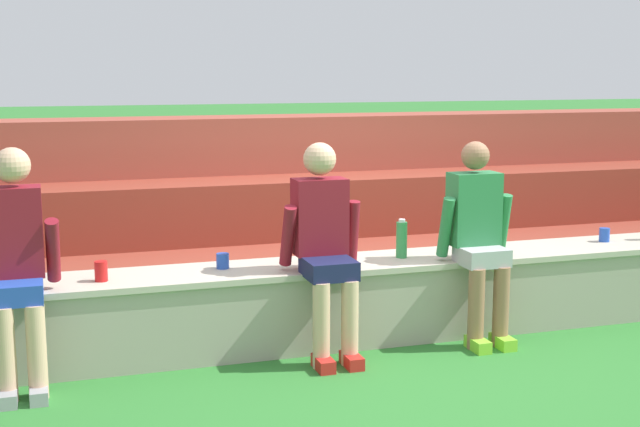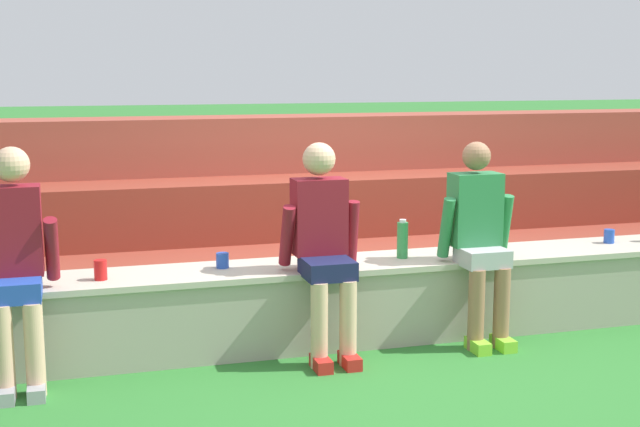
# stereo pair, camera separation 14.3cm
# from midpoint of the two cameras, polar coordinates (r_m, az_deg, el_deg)

# --- Properties ---
(ground_plane) EXTENTS (80.00, 80.00, 0.00)m
(ground_plane) POSITION_cam_midpoint_polar(r_m,az_deg,el_deg) (5.93, 3.68, -8.85)
(ground_plane) COLOR #2D752D
(stone_seating_wall) EXTENTS (8.51, 0.57, 0.56)m
(stone_seating_wall) POSITION_cam_midpoint_polar(r_m,az_deg,el_deg) (6.08, 2.79, -5.47)
(stone_seating_wall) COLOR #A8A08E
(stone_seating_wall) RESTS_ON ground
(brick_bleachers) EXTENTS (10.27, 1.80, 1.45)m
(brick_bleachers) POSITION_cam_midpoint_polar(r_m,az_deg,el_deg) (7.51, -1.47, -0.47)
(brick_bleachers) COLOR brown
(brick_bleachers) RESTS_ON ground
(person_left_of_center) EXTENTS (0.48, 0.52, 1.42)m
(person_left_of_center) POSITION_cam_midpoint_polar(r_m,az_deg,el_deg) (5.32, -20.03, -3.08)
(person_left_of_center) COLOR #DBAD89
(person_left_of_center) RESTS_ON ground
(person_center) EXTENTS (0.52, 0.59, 1.40)m
(person_center) POSITION_cam_midpoint_polar(r_m,az_deg,el_deg) (5.59, -0.43, -1.93)
(person_center) COLOR #DBAD89
(person_center) RESTS_ON ground
(person_right_of_center) EXTENTS (0.52, 0.50, 1.38)m
(person_right_of_center) POSITION_cam_midpoint_polar(r_m,az_deg,el_deg) (6.00, 9.72, -1.43)
(person_right_of_center) COLOR #996B4C
(person_right_of_center) RESTS_ON ground
(water_bottle_center_gap) EXTENTS (0.08, 0.08, 0.27)m
(water_bottle_center_gap) POSITION_cam_midpoint_polar(r_m,az_deg,el_deg) (6.07, 4.72, -1.70)
(water_bottle_center_gap) COLOR green
(water_bottle_center_gap) RESTS_ON stone_seating_wall
(plastic_cup_right_end) EXTENTS (0.08, 0.08, 0.10)m
(plastic_cup_right_end) POSITION_cam_midpoint_polar(r_m,az_deg,el_deg) (6.95, 17.65, -1.35)
(plastic_cup_right_end) COLOR blue
(plastic_cup_right_end) RESTS_ON stone_seating_wall
(plastic_cup_middle) EXTENTS (0.08, 0.08, 0.13)m
(plastic_cup_middle) POSITION_cam_midpoint_polar(r_m,az_deg,el_deg) (5.59, -14.92, -3.69)
(plastic_cup_middle) COLOR red
(plastic_cup_middle) RESTS_ON stone_seating_wall
(plastic_cup_left_end) EXTENTS (0.08, 0.08, 0.10)m
(plastic_cup_left_end) POSITION_cam_midpoint_polar(r_m,az_deg,el_deg) (5.79, -7.13, -3.12)
(plastic_cup_left_end) COLOR blue
(plastic_cup_left_end) RESTS_ON stone_seating_wall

